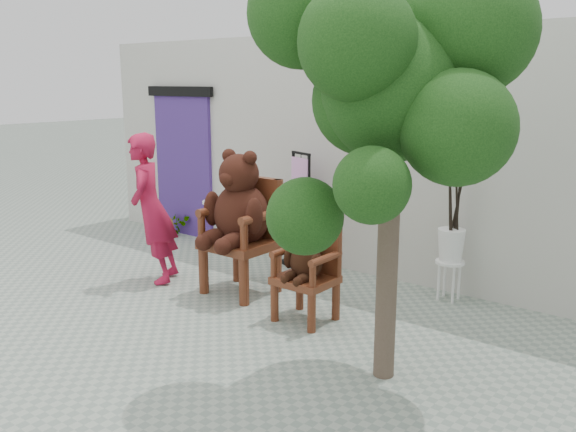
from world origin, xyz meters
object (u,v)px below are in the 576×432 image
Objects in this scene: stool_bucket at (451,244)px; chair_big at (240,213)px; person at (152,209)px; cafe_table at (224,219)px; display_stand at (300,223)px; chair_small at (307,263)px; tree at (396,72)px.

chair_big is at bearing -148.06° from stool_bucket.
chair_big is 0.92× the size of person.
chair_big reaches higher than stool_bucket.
cafe_table is 0.47× the size of display_stand.
stool_bucket is (3.11, 1.62, -0.26)m from person.
display_stand reaches higher than stool_bucket.
cafe_table is at bearing 151.01° from chair_small.
chair_small is 0.55× the size of person.
stool_bucket is 2.74m from tree.
person is at bearing -175.48° from chair_small.
stool_bucket is (3.50, 0.00, 0.20)m from cafe_table.
person is (-1.11, -0.37, -0.03)m from chair_big.
chair_small is 2.98m from cafe_table.
display_stand is at bearing 111.72° from person.
display_stand reaches higher than chair_small.
chair_big is at bearing 72.49° from person.
chair_big is 1.10× the size of display_stand.
person is (-2.21, -0.17, 0.30)m from chair_small.
display_stand is (-0.09, 1.24, -0.35)m from chair_big.
chair_small is at bearing -31.67° from display_stand.
person is 3.80m from tree.
cafe_table is 3.51m from stool_bucket.
cafe_table is (-2.60, 1.44, -0.16)m from chair_small.
person is 3.51m from stool_bucket.
display_stand is at bearing 94.04° from chair_big.
chair_big is 1.29m from display_stand.
cafe_table is at bearing -161.35° from display_stand.
person is at bearing 173.50° from tree.
tree reaches higher than chair_big.
chair_small is 1.87m from display_stand.
cafe_table is 0.48× the size of stool_bucket.
person reaches higher than chair_big.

